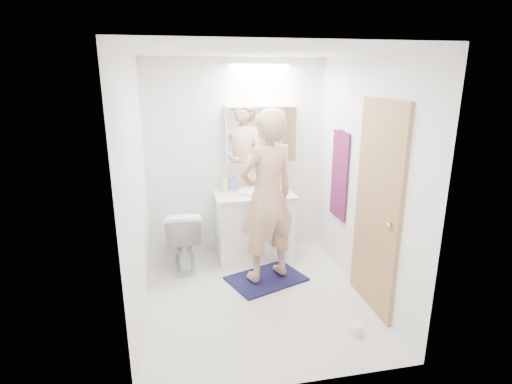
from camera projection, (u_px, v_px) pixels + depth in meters
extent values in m
plane|color=silver|center=(256.00, 296.00, 4.13)|extent=(2.50, 2.50, 0.00)
plane|color=white|center=(256.00, 50.00, 3.45)|extent=(2.50, 2.50, 0.00)
plane|color=white|center=(236.00, 158.00, 4.97)|extent=(2.50, 0.00, 2.50)
plane|color=white|center=(294.00, 234.00, 2.62)|extent=(2.50, 0.00, 2.50)
plane|color=white|center=(136.00, 191.00, 3.58)|extent=(0.00, 2.50, 2.50)
plane|color=white|center=(364.00, 179.00, 4.00)|extent=(0.00, 2.50, 2.50)
cube|color=white|center=(254.00, 226.00, 4.96)|extent=(0.90, 0.55, 0.78)
cube|color=silver|center=(254.00, 195.00, 4.84)|extent=(0.95, 0.58, 0.04)
cylinder|color=white|center=(254.00, 191.00, 4.86)|extent=(0.36, 0.36, 0.03)
cylinder|color=#B5B5BA|center=(251.00, 182.00, 5.02)|extent=(0.02, 0.02, 0.16)
cube|color=white|center=(261.00, 134.00, 4.87)|extent=(0.88, 0.14, 0.70)
cube|color=silver|center=(262.00, 135.00, 4.80)|extent=(0.84, 0.01, 0.66)
imported|color=white|center=(183.00, 237.00, 4.69)|extent=(0.41, 0.72, 0.73)
cube|color=#121538|center=(266.00, 279.00, 4.46)|extent=(0.94, 0.80, 0.02)
imported|color=tan|center=(267.00, 197.00, 4.19)|extent=(0.78, 0.65, 1.84)
cube|color=tan|center=(377.00, 209.00, 3.72)|extent=(0.04, 0.80, 2.00)
sphere|color=gold|center=(389.00, 226.00, 3.45)|extent=(0.06, 0.06, 0.06)
cube|color=#141238|center=(339.00, 175.00, 4.54)|extent=(0.02, 0.42, 1.00)
cylinder|color=silver|center=(341.00, 130.00, 4.39)|extent=(0.07, 0.02, 0.02)
imported|color=beige|center=(225.00, 183.00, 4.88)|extent=(0.10, 0.10, 0.21)
imported|color=#578CBB|center=(233.00, 183.00, 4.94)|extent=(0.10, 0.10, 0.19)
imported|color=#4162C3|center=(265.00, 185.00, 5.01)|extent=(0.12, 0.12, 0.09)
cylinder|color=white|center=(356.00, 329.00, 3.51)|extent=(0.11, 0.11, 0.10)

